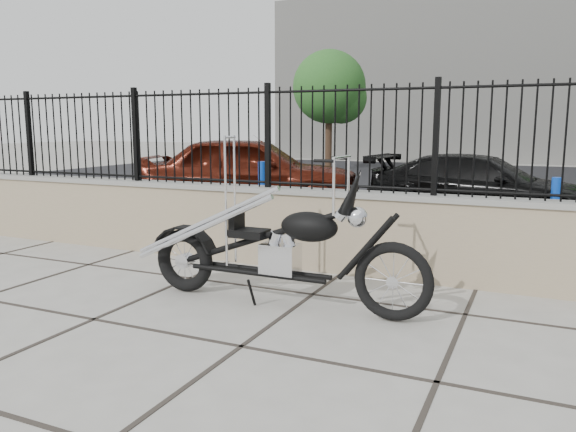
% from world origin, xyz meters
% --- Properties ---
extents(ground_plane, '(90.00, 90.00, 0.00)m').
position_xyz_m(ground_plane, '(0.00, 0.00, 0.00)').
color(ground_plane, '#99968E').
rests_on(ground_plane, ground).
extents(parking_lot, '(30.00, 30.00, 0.00)m').
position_xyz_m(parking_lot, '(0.00, 12.50, 0.00)').
color(parking_lot, black).
rests_on(parking_lot, ground).
extents(retaining_wall, '(14.00, 0.36, 0.96)m').
position_xyz_m(retaining_wall, '(0.00, 2.50, 0.48)').
color(retaining_wall, gray).
rests_on(retaining_wall, ground_plane).
extents(iron_fence, '(14.00, 0.08, 1.20)m').
position_xyz_m(iron_fence, '(0.00, 2.50, 1.56)').
color(iron_fence, black).
rests_on(iron_fence, retaining_wall).
extents(background_building, '(22.00, 6.00, 8.00)m').
position_xyz_m(background_building, '(0.00, 26.50, 4.00)').
color(background_building, beige).
rests_on(background_building, ground_plane).
extents(chopper_motorcycle, '(2.73, 0.49, 1.64)m').
position_xyz_m(chopper_motorcycle, '(-0.22, 1.06, 0.82)').
color(chopper_motorcycle, black).
rests_on(chopper_motorcycle, ground_plane).
extents(car_red, '(4.79, 3.01, 1.52)m').
position_xyz_m(car_red, '(-3.42, 6.59, 0.76)').
color(car_red, '#48140A').
rests_on(car_red, parking_lot).
extents(car_black, '(4.25, 2.10, 1.19)m').
position_xyz_m(car_black, '(1.06, 7.04, 0.59)').
color(car_black, black).
rests_on(car_black, parking_lot).
extents(bollard_a, '(0.16, 0.16, 1.09)m').
position_xyz_m(bollard_a, '(-2.42, 5.11, 0.54)').
color(bollard_a, '#0B2BAE').
rests_on(bollard_a, ground_plane).
extents(bollard_b, '(0.16, 0.16, 1.05)m').
position_xyz_m(bollard_b, '(2.24, 4.32, 0.53)').
color(bollard_b, '#0B3DB1').
rests_on(bollard_b, ground_plane).
extents(tree_left, '(2.78, 2.78, 4.69)m').
position_xyz_m(tree_left, '(-5.54, 16.90, 3.28)').
color(tree_left, '#382619').
rests_on(tree_left, ground_plane).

